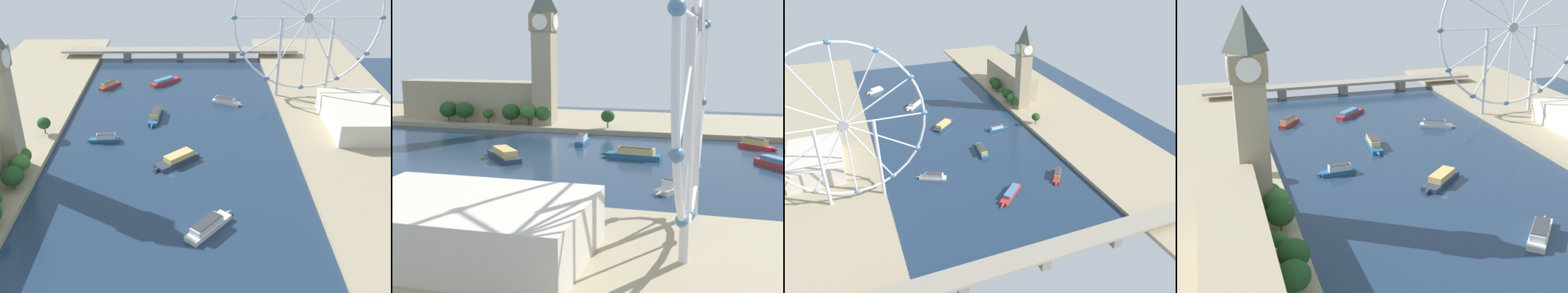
% 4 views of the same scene
% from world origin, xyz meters
% --- Properties ---
extents(ground_plane, '(410.62, 410.62, 0.00)m').
position_xyz_m(ground_plane, '(0.00, 0.00, 0.00)').
color(ground_plane, '#1E334C').
extents(riverbank_left, '(90.00, 520.00, 3.00)m').
position_xyz_m(riverbank_left, '(-120.31, 0.00, 1.50)').
color(riverbank_left, tan).
rests_on(riverbank_left, ground_plane).
extents(riverbank_right, '(90.00, 520.00, 3.00)m').
position_xyz_m(riverbank_right, '(120.31, 0.00, 1.50)').
color(riverbank_right, tan).
rests_on(riverbank_right, ground_plane).
extents(clock_tower, '(16.03, 16.03, 89.29)m').
position_xyz_m(clock_tower, '(-89.97, 0.21, 49.42)').
color(clock_tower, tan).
rests_on(clock_tower, riverbank_left).
extents(parliament_block, '(22.00, 97.74, 26.15)m').
position_xyz_m(parliament_block, '(-102.41, -56.66, 16.08)').
color(parliament_block, tan).
rests_on(parliament_block, riverbank_left).
extents(tree_row_embankment, '(14.00, 120.49, 13.58)m').
position_xyz_m(tree_row_embankment, '(-83.59, -27.06, 10.98)').
color(tree_row_embankment, '#513823').
rests_on(tree_row_embankment, riverbank_left).
extents(ferris_wheel, '(111.01, 3.20, 114.14)m').
position_xyz_m(ferris_wheel, '(95.05, 107.20, 61.51)').
color(ferris_wheel, silver).
rests_on(ferris_wheel, riverbank_right).
extents(riverside_hall, '(41.92, 61.98, 14.86)m').
position_xyz_m(riverside_hall, '(122.57, 53.41, 10.43)').
color(riverside_hall, beige).
rests_on(riverside_hall, riverbank_right).
extents(river_bridge, '(222.62, 14.51, 9.08)m').
position_xyz_m(river_bridge, '(0.00, 205.76, 7.15)').
color(river_bridge, gray).
rests_on(river_bridge, ground_plane).
extents(tour_boat_0, '(21.82, 5.87, 5.61)m').
position_xyz_m(tour_boat_0, '(-44.66, 37.82, 2.31)').
color(tour_boat_0, '#235684').
rests_on(tour_boat_0, ground_plane).
extents(tour_boat_1, '(22.91, 16.26, 5.27)m').
position_xyz_m(tour_boat_1, '(55.29, -112.33, 2.20)').
color(tour_boat_1, beige).
rests_on(tour_boat_1, ground_plane).
extents(tour_boat_2, '(9.13, 32.05, 6.01)m').
position_xyz_m(tour_boat_2, '(-14.17, 72.36, 2.48)').
color(tour_boat_2, '#235684').
rests_on(tour_boat_2, ground_plane).
extents(tour_boat_3, '(24.68, 27.81, 6.04)m').
position_xyz_m(tour_boat_3, '(19.51, -51.82, 2.50)').
color(tour_boat_3, beige).
rests_on(tour_boat_3, ground_plane).
extents(tour_boat_4, '(28.32, 25.92, 5.53)m').
position_xyz_m(tour_boat_4, '(2.73, 11.27, 2.30)').
color(tour_boat_4, '#2D384C').
rests_on(tour_boat_4, ground_plane).
extents(tour_boat_5, '(23.84, 14.36, 5.30)m').
position_xyz_m(tour_boat_5, '(37.26, 97.78, 2.23)').
color(tour_boat_5, beige).
rests_on(tour_boat_5, ground_plane).
extents(tour_boat_6, '(16.87, 21.24, 5.73)m').
position_xyz_m(tour_boat_6, '(-56.08, 131.46, 2.39)').
color(tour_boat_6, '#B22D28').
rests_on(tour_boat_6, ground_plane).
extents(tour_boat_7, '(26.50, 24.30, 4.50)m').
position_xyz_m(tour_boat_7, '(-10.81, 140.13, 1.89)').
color(tour_boat_7, '#B22D28').
rests_on(tour_boat_7, ground_plane).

